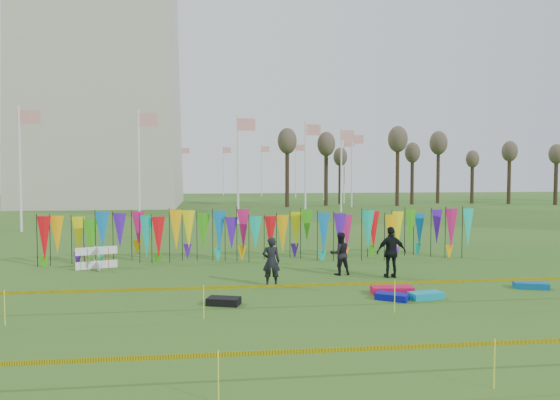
{
  "coord_description": "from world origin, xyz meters",
  "views": [
    {
      "loc": [
        -1.97,
        -16.41,
        3.86
      ],
      "look_at": [
        0.86,
        6.0,
        2.67
      ],
      "focal_mm": 35.0,
      "sensor_mm": 36.0,
      "label": 1
    }
  ],
  "objects": [
    {
      "name": "kite_bag_turquoise",
      "position": [
        4.47,
        -0.76,
        0.1
      ],
      "size": [
        1.08,
        0.68,
        0.2
      ],
      "primitive_type": "cube",
      "rotation": [
        0.0,
        0.0,
        0.19
      ],
      "color": "#0C9BBD",
      "rests_on": "ground"
    },
    {
      "name": "box_kite",
      "position": [
        -6.48,
        5.69,
        0.45
      ],
      "size": [
        0.81,
        0.81,
        0.9
      ],
      "rotation": [
        0.0,
        0.0,
        0.34
      ],
      "color": "#B5110D",
      "rests_on": "ground"
    },
    {
      "name": "person_left",
      "position": [
        0.02,
        1.7,
        0.83
      ],
      "size": [
        0.63,
        0.48,
        1.65
      ],
      "primitive_type": "imported",
      "rotation": [
        0.0,
        0.0,
        3.07
      ],
      "color": "black",
      "rests_on": "ground"
    },
    {
      "name": "kite_bag_black",
      "position": [
        -1.63,
        -0.75,
        0.11
      ],
      "size": [
        1.05,
        0.8,
        0.21
      ],
      "primitive_type": "cube",
      "rotation": [
        0.0,
        0.0,
        -0.31
      ],
      "color": "black",
      "rests_on": "ground"
    },
    {
      "name": "caution_tape_far",
      "position": [
        -0.22,
        -7.48,
        0.78
      ],
      "size": [
        26.0,
        0.02,
        0.9
      ],
      "color": "yellow",
      "rests_on": "ground"
    },
    {
      "name": "kite_bag_blue",
      "position": [
        3.4,
        -0.78,
        0.1
      ],
      "size": [
        1.06,
        0.94,
        0.2
      ],
      "primitive_type": "cube",
      "rotation": [
        0.0,
        0.0,
        -0.6
      ],
      "color": "#0A12A5",
      "rests_on": "ground"
    },
    {
      "name": "kite_bag_teal",
      "position": [
        8.48,
        0.21,
        0.1
      ],
      "size": [
        1.16,
        0.81,
        0.2
      ],
      "primitive_type": "cube",
      "rotation": [
        0.0,
        0.0,
        -0.32
      ],
      "color": "#0B599E",
      "rests_on": "ground"
    },
    {
      "name": "person_mid",
      "position": [
        2.78,
        3.33,
        0.79
      ],
      "size": [
        0.83,
        0.58,
        1.59
      ],
      "primitive_type": "imported",
      "rotation": [
        0.0,
        0.0,
        3.28
      ],
      "color": "black",
      "rests_on": "ground"
    },
    {
      "name": "tree_line",
      "position": [
        32.0,
        44.0,
        6.17
      ],
      "size": [
        53.92,
        1.92,
        7.84
      ],
      "color": "#3A291D",
      "rests_on": "ground"
    },
    {
      "name": "banner_row",
      "position": [
        0.28,
        6.98,
        1.22
      ],
      "size": [
        18.64,
        0.64,
        2.1
      ],
      "color": "black",
      "rests_on": "ground"
    },
    {
      "name": "ground",
      "position": [
        0.0,
        0.0,
        0.0
      ],
      "size": [
        160.0,
        160.0,
        0.0
      ],
      "primitive_type": "plane",
      "color": "#275417",
      "rests_on": "ground"
    },
    {
      "name": "flagpole_ring",
      "position": [
        -14.0,
        48.0,
        4.0
      ],
      "size": [
        57.4,
        56.16,
        8.0
      ],
      "color": "silver",
      "rests_on": "ground"
    },
    {
      "name": "caution_tape_near",
      "position": [
        -0.22,
        -2.2,
        0.78
      ],
      "size": [
        26.0,
        0.02,
        0.9
      ],
      "color": "yellow",
      "rests_on": "ground"
    },
    {
      "name": "person_right",
      "position": [
        4.51,
        2.57,
        0.93
      ],
      "size": [
        1.09,
        0.63,
        1.86
      ],
      "primitive_type": "imported",
      "rotation": [
        0.0,
        0.0,
        3.13
      ],
      "color": "black",
      "rests_on": "ground"
    },
    {
      "name": "kite_bag_red",
      "position": [
        3.66,
        0.01,
        0.12
      ],
      "size": [
        1.33,
        0.7,
        0.24
      ],
      "primitive_type": "cube",
      "rotation": [
        0.0,
        0.0,
        -0.09
      ],
      "color": "#CE0D42",
      "rests_on": "ground"
    }
  ]
}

